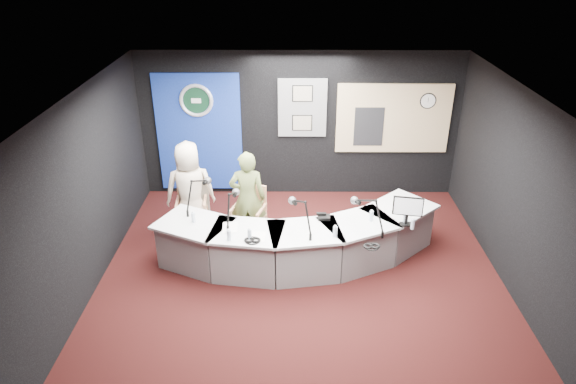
{
  "coord_description": "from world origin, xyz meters",
  "views": [
    {
      "loc": [
        -0.15,
        -6.2,
        4.63
      ],
      "look_at": [
        -0.2,
        0.8,
        1.1
      ],
      "focal_mm": 32.0,
      "sensor_mm": 36.0,
      "label": 1
    }
  ],
  "objects_px": {
    "armchair_left": "(192,206)",
    "person_woman": "(248,198)",
    "person_man": "(190,190)",
    "broadcast_desk": "(298,241)",
    "armchair_right": "(249,218)"
  },
  "relations": [
    {
      "from": "armchair_right",
      "to": "person_man",
      "type": "xyz_separation_m",
      "value": [
        -0.97,
        0.24,
        0.39
      ]
    },
    {
      "from": "armchair_left",
      "to": "person_woman",
      "type": "xyz_separation_m",
      "value": [
        0.97,
        -0.24,
        0.28
      ]
    },
    {
      "from": "broadcast_desk",
      "to": "armchair_left",
      "type": "distance_m",
      "value": 1.97
    },
    {
      "from": "armchair_right",
      "to": "person_woman",
      "type": "relative_size",
      "value": 0.55
    },
    {
      "from": "armchair_right",
      "to": "armchair_left",
      "type": "bearing_deg",
      "value": -177.01
    },
    {
      "from": "armchair_left",
      "to": "armchair_right",
      "type": "height_order",
      "value": "armchair_left"
    },
    {
      "from": "broadcast_desk",
      "to": "armchair_right",
      "type": "height_order",
      "value": "armchair_right"
    },
    {
      "from": "armchair_left",
      "to": "armchair_right",
      "type": "relative_size",
      "value": 1.2
    },
    {
      "from": "person_man",
      "to": "person_woman",
      "type": "xyz_separation_m",
      "value": [
        0.97,
        -0.24,
        -0.03
      ]
    },
    {
      "from": "armchair_left",
      "to": "person_woman",
      "type": "bearing_deg",
      "value": -19.68
    },
    {
      "from": "person_man",
      "to": "person_woman",
      "type": "height_order",
      "value": "person_man"
    },
    {
      "from": "broadcast_desk",
      "to": "person_woman",
      "type": "relative_size",
      "value": 2.79
    },
    {
      "from": "person_woman",
      "to": "armchair_right",
      "type": "bearing_deg",
      "value": -0.0
    },
    {
      "from": "armchair_left",
      "to": "person_woman",
      "type": "distance_m",
      "value": 1.04
    },
    {
      "from": "armchair_left",
      "to": "person_man",
      "type": "bearing_deg",
      "value": 0.0
    }
  ]
}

